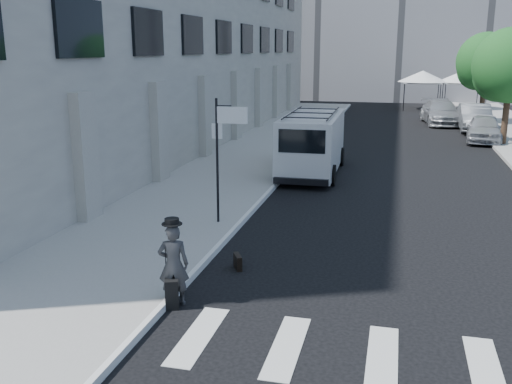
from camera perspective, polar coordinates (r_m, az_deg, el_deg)
The scene contains 15 objects.
ground at distance 12.87m, azimuth 3.02°, elevation -8.51°, with size 120.00×120.00×0.00m, color black.
sidewalk_left at distance 28.83m, azimuth 0.82°, elevation 4.41°, with size 4.50×48.00×0.15m, color gray.
building_left at distance 32.70m, azimuth -11.25°, elevation 15.72°, with size 10.00×44.00×12.00m, color gray.
sign_pole at distance 15.73m, azimuth -3.12°, elevation 5.72°, with size 1.03×0.07×3.50m.
tree_near at distance 32.27m, azimuth 23.88°, elevation 11.23°, with size 3.80×3.83×6.03m.
tree_far at distance 41.18m, azimuth 21.83°, elevation 11.80°, with size 3.80×3.83×6.03m.
tent_left at distance 49.75m, azimuth 16.33°, elevation 11.01°, with size 4.00×4.00×3.20m.
tent_right at distance 50.47m, azimuth 20.00°, elevation 10.77°, with size 4.00×4.00×3.20m.
businessman at distance 11.40m, azimuth -8.25°, elevation -7.20°, with size 0.61×0.40×1.66m, color #323234.
briefcase at distance 13.27m, azimuth -1.84°, elevation -6.99°, with size 0.12×0.44×0.34m, color black.
suitcase at distance 11.49m, azimuth -8.41°, elevation -9.86°, with size 0.39×0.48×1.16m.
cargo_van at distance 23.29m, azimuth 5.68°, elevation 4.90°, with size 2.36×6.42×2.39m.
parked_car_a at distance 33.49m, azimuth 21.85°, elevation 5.92°, with size 1.76×4.37×1.49m, color #A0A2A8.
parked_car_b at distance 37.80m, azimuth 21.02°, elevation 6.95°, with size 1.75×5.03×1.66m, color #5A5D61.
parked_car_c at distance 40.60m, azimuth 18.00°, elevation 7.58°, with size 2.21×5.43×1.57m, color #919398.
Camera 1 is at (2.21, -11.67, 4.95)m, focal length 40.00 mm.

